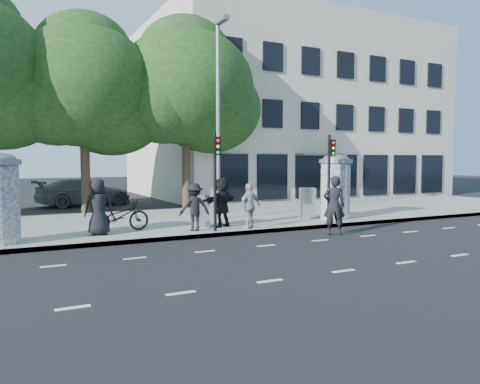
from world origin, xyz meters
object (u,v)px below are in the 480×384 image
traffic_pole_far (330,169)px  bicycle (119,216)px  ad_column_right (335,185)px  cabinet_left (201,211)px  street_lamp (219,105)px  car_right (84,192)px  ped_d (195,207)px  ped_e (250,206)px  ped_a (99,207)px  ped_f (222,202)px  cabinet_right (308,203)px  traffic_pole_near (216,170)px  man_road (334,205)px

traffic_pole_far → bicycle: traffic_pole_far is taller
ad_column_right → cabinet_left: size_ratio=2.22×
street_lamp → car_right: size_ratio=1.54×
ped_d → ped_e: size_ratio=1.01×
ped_a → ped_e: bearing=176.8°
street_lamp → ped_f: 4.28m
ped_e → bicycle: bearing=-32.1°
cabinet_right → ped_d: bearing=-149.4°
cabinet_left → ped_a: bearing=-154.0°
ped_d → ped_a: bearing=-3.7°
ped_e → ped_f: (-0.69, 0.84, 0.10)m
street_lamp → ped_a: bearing=-160.0°
ped_a → car_right: ped_a is taller
bicycle → cabinet_left: cabinet_left is taller
ad_column_right → cabinet_right: size_ratio=2.08×
traffic_pole_near → ped_a: (-3.70, 0.99, -1.16)m
traffic_pole_near → bicycle: size_ratio=1.66×
cabinet_left → traffic_pole_near: bearing=-64.0°
traffic_pole_far → car_right: bearing=119.1°
traffic_pole_near → cabinet_right: traffic_pole_near is taller
traffic_pole_far → ped_d: traffic_pole_far is taller
ped_a → ad_column_right: bearing=-173.2°
ped_f → cabinet_right: ped_f is taller
ped_f → bicycle: (-3.59, 0.50, -0.37)m
ped_a → street_lamp: bearing=-152.8°
traffic_pole_far → man_road: size_ratio=1.66×
ped_a → bicycle: (0.75, 0.41, -0.38)m
ped_e → bicycle: 4.49m
ped_a → ped_e: (5.04, -0.93, -0.11)m
ped_e → man_road: bearing=128.7°
ped_f → man_road: bearing=115.6°
ped_f → cabinet_right: size_ratio=1.42×
ad_column_right → traffic_pole_far: size_ratio=0.78×
traffic_pole_far → cabinet_right: size_ratio=2.67×
street_lamp → bicycle: street_lamp is taller
traffic_pole_far → car_right: size_ratio=0.65×
ped_f → ad_column_right: bearing=156.1°
street_lamp → man_road: (2.28, -4.54, -3.77)m
ped_e → traffic_pole_near: bearing=-12.2°
ped_a → ped_f: ped_a is taller
ped_f → traffic_pole_near: bearing=30.5°
traffic_pole_far → ped_f: size_ratio=1.88×
traffic_pole_far → street_lamp: size_ratio=0.42×
man_road → cabinet_left: (-3.74, 2.86, -0.28)m
ad_column_right → ped_e: 4.59m
ped_a → cabinet_right: 8.54m
ad_column_right → traffic_pole_near: size_ratio=0.78×
traffic_pole_near → traffic_pole_far: size_ratio=1.00×
cabinet_left → street_lamp: bearing=72.2°
traffic_pole_near → street_lamp: size_ratio=0.42×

